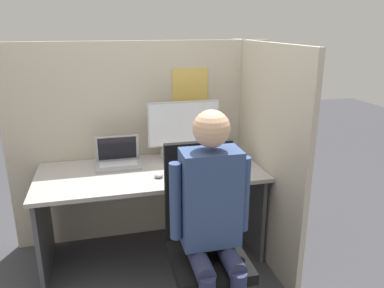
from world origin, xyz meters
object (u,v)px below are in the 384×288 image
Objects in this scene: paper_box at (184,154)px; office_chair at (204,234)px; laptop at (118,160)px; stapler at (241,158)px; carrot_toy at (200,173)px; person at (212,210)px; coffee_mug at (226,150)px; monitor at (184,126)px.

paper_box is 0.32× the size of office_chair.
laptop is 2.58× the size of stapler.
stapler is at bearing 30.41° from carrot_toy.
person is 1.13m from coffee_mug.
person is at bearing -93.99° from monitor.
office_chair is at bearing -126.15° from stapler.
monitor reaches higher than stapler.
monitor is 0.43m from coffee_mug.
person is (0.47, -0.98, 0.00)m from laptop.
paper_box is 0.44m from carrot_toy.
office_chair reaches higher than carrot_toy.
carrot_toy is at bearing -149.59° from stapler.
person is (-0.51, -0.86, 0.02)m from stapler.
coffee_mug reaches higher than carrot_toy.
person reaches higher than coffee_mug.
laptop is at bearing 119.92° from office_chair.
office_chair is (-0.07, -0.89, -0.23)m from paper_box.
stapler is 0.20m from coffee_mug.
monitor is 0.43× the size of person.
paper_box is at bearing 92.01° from carrot_toy.
carrot_toy is (0.56, -0.37, -0.02)m from laptop.
office_chair is 11.60× the size of coffee_mug.
monitor is 0.53× the size of office_chair.
coffee_mug is at bearing 63.53° from office_chair.
carrot_toy is 0.09× the size of person.
laptop reaches higher than coffee_mug.
monitor is 1.07m from person.
office_chair reaches higher than paper_box.
person reaches higher than monitor.
office_chair is (-0.07, -0.89, -0.47)m from monitor.
office_chair is at bearing -94.79° from monitor.
coffee_mug reaches higher than stapler.
paper_box is 0.55m from laptop.
carrot_toy is 0.62m from person.
carrot_toy is 0.11× the size of office_chair.
laptop is at bearing 115.78° from person.
paper_box is 0.37m from coffee_mug.
carrot_toy is (0.02, -0.44, -0.25)m from monitor.
laptop is 0.91m from coffee_mug.
coffee_mug is (0.44, 0.88, 0.24)m from office_chair.
paper_box is 1.05× the size of laptop.
laptop is at bearing -172.94° from monitor.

